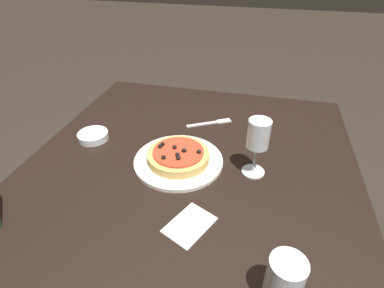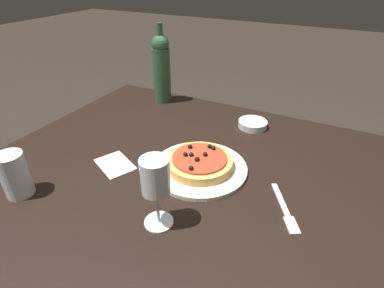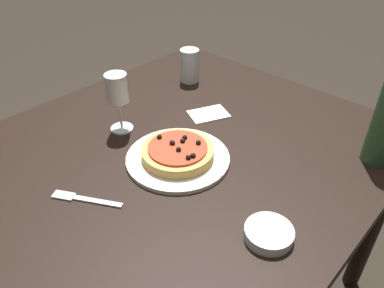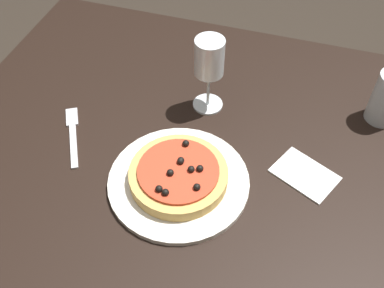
# 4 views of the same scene
# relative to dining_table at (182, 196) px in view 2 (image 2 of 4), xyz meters

# --- Properties ---
(dining_table) EXTENTS (1.19, 1.03, 0.75)m
(dining_table) POSITION_rel_dining_table_xyz_m (0.00, 0.00, 0.00)
(dining_table) COLOR black
(dining_table) RESTS_ON ground_plane
(dinner_plate) EXTENTS (0.28, 0.28, 0.01)m
(dinner_plate) POSITION_rel_dining_table_xyz_m (0.04, 0.04, 0.10)
(dinner_plate) COLOR white
(dinner_plate) RESTS_ON dining_table
(pizza) EXTENTS (0.19, 0.19, 0.04)m
(pizza) POSITION_rel_dining_table_xyz_m (0.04, 0.04, 0.12)
(pizza) COLOR tan
(pizza) RESTS_ON dinner_plate
(wine_glass) EXTENTS (0.07, 0.07, 0.18)m
(wine_glass) POSITION_rel_dining_table_xyz_m (0.05, -0.20, 0.22)
(wine_glass) COLOR silver
(wine_glass) RESTS_ON dining_table
(wine_bottle) EXTENTS (0.07, 0.07, 0.33)m
(wine_bottle) POSITION_rel_dining_table_xyz_m (-0.33, 0.43, 0.24)
(wine_bottle) COLOR #2D5633
(wine_bottle) RESTS_ON dining_table
(water_cup) EXTENTS (0.07, 0.07, 0.12)m
(water_cup) POSITION_rel_dining_table_xyz_m (-0.34, -0.27, 0.15)
(water_cup) COLOR silver
(water_cup) RESTS_ON dining_table
(side_bowl) EXTENTS (0.11, 0.11, 0.02)m
(side_bowl) POSITION_rel_dining_table_xyz_m (0.10, 0.37, 0.10)
(side_bowl) COLOR silver
(side_bowl) RESTS_ON dining_table
(fork) EXTENTS (0.11, 0.16, 0.00)m
(fork) POSITION_rel_dining_table_xyz_m (0.31, -0.02, 0.09)
(fork) COLOR silver
(fork) RESTS_ON dining_table
(paper_napkin) EXTENTS (0.15, 0.13, 0.00)m
(paper_napkin) POSITION_rel_dining_table_xyz_m (-0.20, -0.06, 0.09)
(paper_napkin) COLOR white
(paper_napkin) RESTS_ON dining_table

